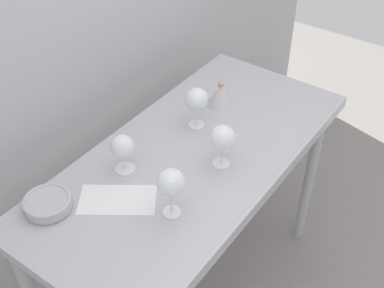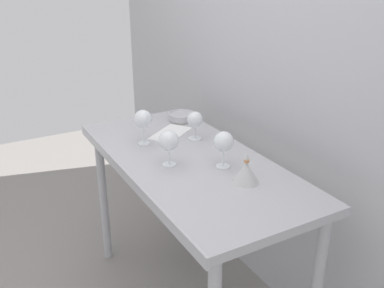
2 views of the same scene
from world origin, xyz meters
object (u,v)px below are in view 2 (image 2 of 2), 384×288
object	(u,v)px
wine_glass_far_left	(195,120)
tasting_bowl	(182,116)
decanter_funnel	(246,172)
tasting_sheet_upper	(170,133)
wine_glass_near_center	(169,141)
wine_glass_near_left	(143,120)
wine_glass_far_right	(224,142)

from	to	relation	value
wine_glass_far_left	tasting_bowl	xyz separation A→B (m)	(-0.29, 0.08, -0.08)
wine_glass_far_left	decanter_funnel	distance (m)	0.55
tasting_sheet_upper	wine_glass_near_center	bearing A→B (deg)	-62.19
wine_glass_near_left	tasting_bowl	xyz separation A→B (m)	(-0.22, 0.34, -0.11)
wine_glass_near_center	decanter_funnel	bearing A→B (deg)	33.77
tasting_sheet_upper	decanter_funnel	world-z (taller)	decanter_funnel
wine_glass_far_right	wine_glass_far_left	bearing A→B (deg)	170.88
wine_glass_far_left	wine_glass_far_right	world-z (taller)	wine_glass_far_right
wine_glass_far_left	wine_glass_far_right	xyz separation A→B (m)	(0.36, -0.06, 0.02)
wine_glass_near_left	wine_glass_far_left	bearing A→B (deg)	75.36
tasting_sheet_upper	decanter_funnel	bearing A→B (deg)	-32.68
wine_glass_near_left	tasting_sheet_upper	world-z (taller)	wine_glass_near_left
wine_glass_near_center	decanter_funnel	world-z (taller)	wine_glass_near_center
tasting_bowl	decanter_funnel	distance (m)	0.84
tasting_sheet_upper	wine_glass_far_left	bearing A→B (deg)	-2.88
wine_glass_near_left	tasting_bowl	distance (m)	0.42
wine_glass_far_right	wine_glass_near_left	bearing A→B (deg)	-154.47
wine_glass_far_right	wine_glass_near_center	xyz separation A→B (m)	(-0.14, -0.21, -0.00)
wine_glass_far_left	tasting_sheet_upper	size ratio (longest dim) A/B	0.59
wine_glass_far_left	tasting_sheet_upper	world-z (taller)	wine_glass_far_left
wine_glass_far_right	wine_glass_near_center	bearing A→B (deg)	-123.55
tasting_sheet_upper	decanter_funnel	size ratio (longest dim) A/B	1.87
wine_glass_near_center	tasting_bowl	bearing A→B (deg)	146.52
wine_glass_far_left	wine_glass_far_right	bearing A→B (deg)	-9.12
wine_glass_near_left	wine_glass_far_left	xyz separation A→B (m)	(0.07, 0.27, -0.03)
wine_glass_near_left	decanter_funnel	distance (m)	0.65
wine_glass_far_left	decanter_funnel	xyz separation A→B (m)	(0.54, -0.06, -0.06)
tasting_sheet_upper	tasting_bowl	xyz separation A→B (m)	(-0.16, 0.16, 0.02)
wine_glass_near_left	tasting_sheet_upper	bearing A→B (deg)	108.63
wine_glass_near_left	tasting_sheet_upper	size ratio (longest dim) A/B	0.71
wine_glass_far_right	wine_glass_near_center	distance (m)	0.25
wine_glass_near_left	wine_glass_far_right	world-z (taller)	wine_glass_near_left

